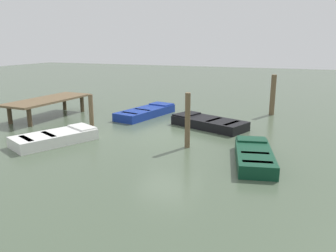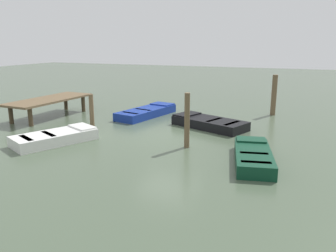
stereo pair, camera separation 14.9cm
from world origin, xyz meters
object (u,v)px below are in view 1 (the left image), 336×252
rowboat_dark_green (254,156)px  mooring_piling_far_right (273,95)px  mooring_piling_far_left (91,111)px  rowboat_black (209,123)px  dock_segment (48,101)px  mooring_piling_mid_right (188,120)px  rowboat_blue (146,112)px  rowboat_white (55,137)px

rowboat_dark_green → mooring_piling_far_right: (7.80, 0.14, 0.83)m
rowboat_dark_green → mooring_piling_far_left: bearing=62.7°
mooring_piling_far_left → rowboat_black: bearing=-68.4°
dock_segment → mooring_piling_mid_right: bearing=-102.5°
rowboat_blue → rowboat_white: bearing=-179.5°
mooring_piling_far_left → rowboat_blue: bearing=-22.4°
dock_segment → rowboat_dark_green: (-2.98, -10.64, -0.62)m
dock_segment → rowboat_black: dock_segment is taller
rowboat_dark_green → mooring_piling_far_right: size_ratio=1.50×
rowboat_blue → rowboat_dark_green: bearing=-117.2°
mooring_piling_far_right → mooring_piling_far_left: bearing=128.7°
rowboat_blue → rowboat_dark_green: 7.94m
dock_segment → rowboat_white: size_ratio=1.44×
rowboat_black → mooring_piling_far_right: (3.90, -2.38, 0.83)m
rowboat_dark_green → mooring_piling_far_right: mooring_piling_far_right is taller
rowboat_white → rowboat_blue: (5.63, -1.15, -0.00)m
mooring_piling_far_right → mooring_piling_far_left: (-5.83, 7.26, -0.31)m
rowboat_black → rowboat_blue: bearing=4.0°
rowboat_black → mooring_piling_mid_right: 3.26m
mooring_piling_far_right → mooring_piling_far_left: size_ratio=1.41×
rowboat_black → rowboat_dark_green: 4.65m
mooring_piling_mid_right → rowboat_black: bearing=0.8°
rowboat_dark_green → rowboat_blue: bearing=38.4°
dock_segment → mooring_piling_mid_right: 8.46m
rowboat_black → rowboat_dark_green: bearing=144.0°
rowboat_blue → mooring_piling_far_left: bearing=169.6°
rowboat_dark_green → mooring_piling_far_left: mooring_piling_far_left is taller
rowboat_blue → rowboat_black: bearing=-95.1°
dock_segment → rowboat_dark_green: size_ratio=1.50×
dock_segment → rowboat_dark_green: dock_segment is taller
rowboat_black → mooring_piling_mid_right: bearing=111.9°
rowboat_white → mooring_piling_far_left: bearing=27.3°
rowboat_black → mooring_piling_far_left: size_ratio=2.43×
rowboat_black → mooring_piling_far_right: 4.65m
rowboat_white → rowboat_dark_green: same height
mooring_piling_far_right → rowboat_black: bearing=148.5°
mooring_piling_mid_right → rowboat_blue: bearing=40.5°
rowboat_blue → mooring_piling_mid_right: bearing=-127.4°
rowboat_white → mooring_piling_far_right: size_ratio=1.57×
rowboat_blue → mooring_piling_mid_right: mooring_piling_mid_right is taller
dock_segment → mooring_piling_far_left: mooring_piling_far_left is taller
rowboat_white → mooring_piling_mid_right: size_ratio=1.65×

